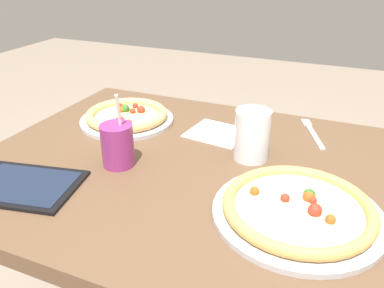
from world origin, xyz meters
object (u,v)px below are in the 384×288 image
water_cup_clear (252,135)px  drink_cup_colored (118,145)px  pizza_near (298,209)px  pizza_far (127,116)px  tablet (24,186)px  fork (312,132)px

water_cup_clear → drink_cup_colored: bearing=-151.2°
pizza_near → pizza_far: (-0.56, 0.28, 0.00)m
drink_cup_colored → pizza_near: bearing=-5.4°
drink_cup_colored → tablet: 0.23m
drink_cup_colored → pizza_far: bearing=117.2°
fork → tablet: 0.78m
pizza_near → drink_cup_colored: (-0.44, 0.04, 0.04)m
pizza_near → water_cup_clear: bearing=126.9°
pizza_far → tablet: size_ratio=1.06×
pizza_near → fork: size_ratio=1.74×
pizza_far → fork: pizza_far is taller
drink_cup_colored → water_cup_clear: size_ratio=1.45×
pizza_far → water_cup_clear: water_cup_clear is taller
fork → drink_cup_colored: bearing=-137.4°
water_cup_clear → fork: size_ratio=0.66×
pizza_near → tablet: size_ratio=1.26×
pizza_far → tablet: pizza_far is taller
fork → tablet: size_ratio=0.72×
pizza_far → pizza_near: bearing=-26.2°
pizza_near → fork: (-0.03, 0.42, -0.02)m
drink_cup_colored → fork: drink_cup_colored is taller
pizza_far → drink_cup_colored: 0.27m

